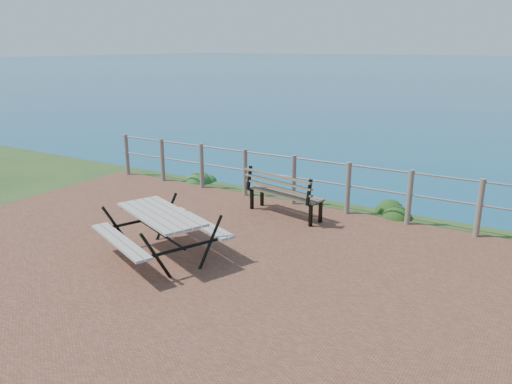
% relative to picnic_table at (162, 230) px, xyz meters
% --- Properties ---
extents(ground, '(10.00, 7.00, 0.12)m').
position_rel_picnic_table_xyz_m(ground, '(0.48, 0.02, -0.45)').
color(ground, brown).
rests_on(ground, ground).
extents(safety_railing, '(9.40, 0.10, 1.00)m').
position_rel_picnic_table_xyz_m(safety_railing, '(0.48, 3.37, 0.12)').
color(safety_railing, '#6B5B4C').
rests_on(safety_railing, ground).
extents(picnic_table, '(1.81, 1.36, 0.70)m').
position_rel_picnic_table_xyz_m(picnic_table, '(0.00, 0.00, 0.00)').
color(picnic_table, '#9E988E').
rests_on(picnic_table, ground).
extents(park_bench, '(1.60, 0.70, 0.88)m').
position_rel_picnic_table_xyz_m(park_bench, '(0.68, 2.65, 0.13)').
color(park_bench, brown).
rests_on(park_bench, ground).
extents(shrub_lip_west, '(0.66, 0.66, 0.36)m').
position_rel_picnic_table_xyz_m(shrub_lip_west, '(-2.11, 3.84, -0.45)').
color(shrub_lip_west, '#235921').
rests_on(shrub_lip_west, ground).
extents(shrub_lip_east, '(0.68, 0.68, 0.38)m').
position_rel_picnic_table_xyz_m(shrub_lip_east, '(2.50, 3.88, -0.45)').
color(shrub_lip_east, '#1B3B12').
rests_on(shrub_lip_east, ground).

